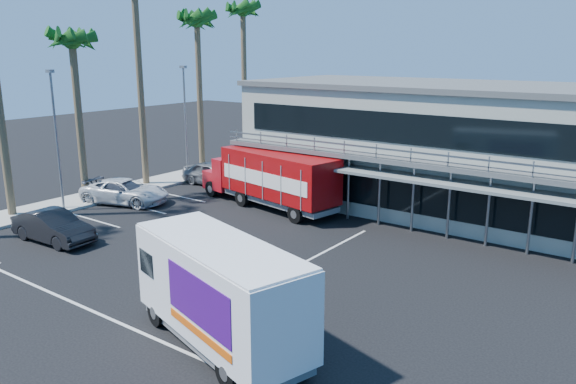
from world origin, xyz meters
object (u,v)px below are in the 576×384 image
Objects in this scene: white_van at (220,292)px; red_truck at (271,177)px; parked_car_a at (60,227)px; parked_car_b at (53,227)px.

red_truck is at bearing 138.91° from white_van.
white_van is 1.89× the size of parked_car_a.
parked_car_a is at bearing -175.53° from white_van.
parked_car_b is at bearing 172.88° from parked_car_a.
parked_car_b is at bearing -174.04° from white_van.
parked_car_a is 0.38m from parked_car_b.
parked_car_b is (-4.81, -11.13, -1.11)m from red_truck.
white_van reaches higher than parked_car_b.
red_truck is 12.18m from parked_car_b.
parked_car_b reaches higher than parked_car_a.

